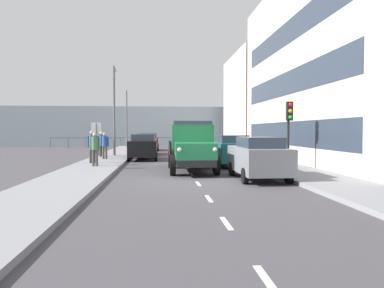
{
  "coord_description": "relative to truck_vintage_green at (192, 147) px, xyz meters",
  "views": [
    {
      "loc": [
        1.4,
        14.54,
        1.99
      ],
      "look_at": [
        -0.58,
        -8.13,
        1.13
      ],
      "focal_mm": 34.01,
      "sensor_mm": 36.0,
      "label": 1
    }
  ],
  "objects": [
    {
      "name": "car_black_oppositeside_0",
      "position": [
        2.66,
        -7.51,
        -0.28
      ],
      "size": [
        1.91,
        4.03,
        1.72
      ],
      "color": "black",
      "rests_on": "ground_plane"
    },
    {
      "name": "street_sign",
      "position": [
        4.87,
        -2.27,
        0.5
      ],
      "size": [
        0.5,
        0.07,
        2.25
      ],
      "color": "#4C4C4C",
      "rests_on": "sidewalk_right"
    },
    {
      "name": "sidewalk_right",
      "position": [
        4.95,
        -5.85,
        -1.1
      ],
      "size": [
        2.67,
        40.93,
        0.15
      ],
      "primitive_type": "cube",
      "color": "gray",
      "rests_on": "ground_plane"
    },
    {
      "name": "pedestrian_with_bag",
      "position": [
        5.32,
        -3.55,
        0.06
      ],
      "size": [
        0.53,
        0.34,
        1.83
      ],
      "color": "#383342",
      "rests_on": "sidewalk_right"
    },
    {
      "name": "pedestrian_couple_b",
      "position": [
        5.07,
        -6.45,
        -0.03
      ],
      "size": [
        0.53,
        0.34,
        1.69
      ],
      "color": "#4C473D",
      "rests_on": "sidewalk_right"
    },
    {
      "name": "car_maroon_oppositeside_2",
      "position": [
        2.66,
        -18.93,
        -0.28
      ],
      "size": [
        1.97,
        4.16,
        1.72
      ],
      "color": "maroon",
      "rests_on": "ground_plane"
    },
    {
      "name": "pedestrian_by_lamp",
      "position": [
        5.56,
        -8.34,
        -0.0
      ],
      "size": [
        0.53,
        0.34,
        1.74
      ],
      "color": "#4C473D",
      "rests_on": "sidewalk_right"
    },
    {
      "name": "car_grey_kerbside_near",
      "position": [
        -2.45,
        2.83,
        -0.28
      ],
      "size": [
        1.85,
        4.03,
        1.72
      ],
      "color": "slate",
      "rests_on": "ground_plane"
    },
    {
      "name": "sea_horizon",
      "position": [
        0.11,
        -29.31,
        1.32
      ],
      "size": [
        80.0,
        0.8,
        5.0
      ],
      "primitive_type": "cube",
      "color": "#84939E",
      "rests_on": "ground_plane"
    },
    {
      "name": "traffic_light_near",
      "position": [
        -4.62,
        0.34,
        1.29
      ],
      "size": [
        0.28,
        0.41,
        3.2
      ],
      "color": "black",
      "rests_on": "sidewalk_left"
    },
    {
      "name": "ground_plane",
      "position": [
        0.11,
        -5.85,
        -1.18
      ],
      "size": [
        80.0,
        80.0,
        0.0
      ],
      "primitive_type": "plane",
      "color": "#423F44"
    },
    {
      "name": "pedestrian_strolling",
      "position": [
        5.88,
        -9.76,
        0.04
      ],
      "size": [
        0.53,
        0.34,
        1.8
      ],
      "color": "#383342",
      "rests_on": "sidewalk_right"
    },
    {
      "name": "truck_vintage_green",
      "position": [
        0.0,
        0.0,
        0.0
      ],
      "size": [
        2.17,
        5.64,
        2.43
      ],
      "color": "black",
      "rests_on": "ground_plane"
    },
    {
      "name": "car_teal_kerbside_1",
      "position": [
        -2.45,
        -2.9,
        -0.28
      ],
      "size": [
        1.89,
        4.5,
        1.72
      ],
      "color": "#1E6670",
      "rests_on": "ground_plane"
    },
    {
      "name": "lamp_post_promenade",
      "position": [
        4.88,
        -10.09,
        2.87
      ],
      "size": [
        0.32,
        1.14,
        6.56
      ],
      "color": "#59595B",
      "rests_on": "sidewalk_right"
    },
    {
      "name": "lamp_post_far",
      "position": [
        5.15,
        -22.99,
        2.67
      ],
      "size": [
        0.32,
        1.14,
        6.17
      ],
      "color": "#59595B",
      "rests_on": "sidewalk_right"
    },
    {
      "name": "building_terrace",
      "position": [
        -9.08,
        -4.19,
        4.64
      ],
      "size": [
        6.06,
        19.73,
        11.65
      ],
      "color": "beige",
      "rests_on": "ground_plane"
    },
    {
      "name": "pedestrian_near_railing",
      "position": [
        4.86,
        -1.75,
        -0.01
      ],
      "size": [
        0.53,
        0.34,
        1.73
      ],
      "color": "#4C473D",
      "rests_on": "sidewalk_right"
    },
    {
      "name": "seawall_railing",
      "position": [
        0.11,
        -25.71,
        -0.26
      ],
      "size": [
        28.08,
        0.08,
        1.2
      ],
      "color": "#4C5156",
      "rests_on": "ground_plane"
    },
    {
      "name": "road_centreline_markings",
      "position": [
        0.11,
        -5.44,
        -1.17
      ],
      "size": [
        0.12,
        36.03,
        0.01
      ],
      "color": "silver",
      "rests_on": "ground_plane"
    },
    {
      "name": "building_far_block",
      "position": [
        -9.09,
        -20.3,
        3.73
      ],
      "size": [
        6.05,
        11.38,
        9.82
      ],
      "color": "beige",
      "rests_on": "ground_plane"
    },
    {
      "name": "car_red_oppositeside_1",
      "position": [
        2.66,
        -12.65,
        -0.28
      ],
      "size": [
        1.83,
        4.69,
        1.72
      ],
      "color": "#B21E1E",
      "rests_on": "ground_plane"
    },
    {
      "name": "sidewalk_left",
      "position": [
        -4.73,
        -5.85,
        -1.1
      ],
      "size": [
        2.67,
        40.93,
        0.15
      ],
      "primitive_type": "cube",
      "color": "gray",
      "rests_on": "ground_plane"
    }
  ]
}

